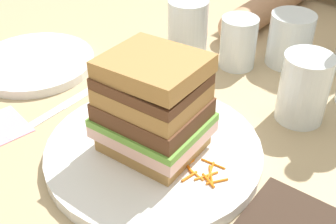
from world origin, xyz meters
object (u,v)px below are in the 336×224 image
at_px(main_plate, 154,151).
at_px(empty_tumbler_1, 188,25).
at_px(sandwich, 153,107).
at_px(empty_tumbler_3, 238,43).
at_px(juice_glass, 303,92).
at_px(side_plate, 35,63).
at_px(empty_tumbler_0, 290,39).
at_px(knife, 60,108).

bearing_deg(main_plate, empty_tumbler_1, 119.40).
height_order(sandwich, empty_tumbler_3, sandwich).
xyz_separation_m(juice_glass, side_plate, (-0.43, -0.16, -0.04)).
bearing_deg(main_plate, empty_tumbler_0, 86.98).
height_order(empty_tumbler_1, empty_tumbler_3, empty_tumbler_1).
bearing_deg(main_plate, sandwich, 40.25).
xyz_separation_m(empty_tumbler_1, empty_tumbler_3, (0.11, 0.00, -0.00)).
height_order(knife, side_plate, side_plate).
height_order(sandwich, empty_tumbler_1, sandwich).
relative_size(sandwich, juice_glass, 1.33).
bearing_deg(empty_tumbler_0, juice_glass, -56.35).
xyz_separation_m(main_plate, side_plate, (-0.32, 0.04, -0.00)).
bearing_deg(side_plate, knife, -22.15).
bearing_deg(empty_tumbler_1, knife, -96.18).
height_order(main_plate, side_plate, main_plate).
distance_m(empty_tumbler_1, empty_tumbler_3, 0.11).
xyz_separation_m(knife, side_plate, (-0.13, 0.05, 0.01)).
bearing_deg(sandwich, empty_tumbler_1, 119.54).
height_order(sandwich, knife, sandwich).
distance_m(sandwich, empty_tumbler_3, 0.28).
relative_size(empty_tumbler_0, empty_tumbler_3, 1.03).
xyz_separation_m(juice_glass, empty_tumbler_1, (-0.26, 0.07, 0.00)).
distance_m(empty_tumbler_1, side_plate, 0.28).
bearing_deg(juice_glass, empty_tumbler_1, 165.56).
bearing_deg(empty_tumbler_1, empty_tumbler_3, 2.08).
xyz_separation_m(empty_tumbler_1, side_plate, (-0.16, -0.23, -0.04)).
distance_m(main_plate, side_plate, 0.32).
distance_m(juice_glass, empty_tumbler_0, 0.16).
distance_m(empty_tumbler_0, side_plate, 0.45).
relative_size(empty_tumbler_1, side_plate, 0.45).
bearing_deg(empty_tumbler_1, side_plate, -125.70).
distance_m(main_plate, empty_tumbler_1, 0.32).
bearing_deg(juice_glass, empty_tumbler_0, 123.65).
relative_size(juice_glass, side_plate, 0.50).
xyz_separation_m(main_plate, sandwich, (0.00, 0.00, 0.07)).
height_order(main_plate, empty_tumbler_1, empty_tumbler_1).
height_order(sandwich, juice_glass, sandwich).
distance_m(sandwich, juice_glass, 0.23).
bearing_deg(knife, juice_glass, 36.22).
xyz_separation_m(juice_glass, empty_tumbler_3, (-0.16, 0.07, -0.00)).
bearing_deg(empty_tumbler_0, main_plate, -93.02).
bearing_deg(knife, sandwich, 3.25).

